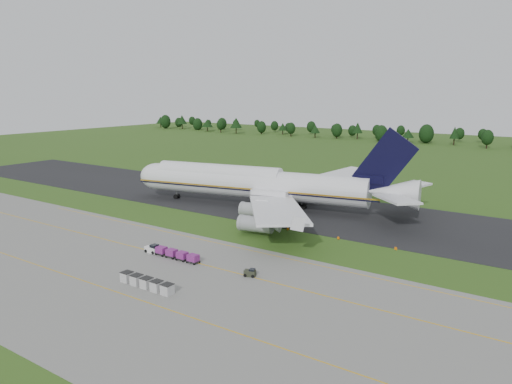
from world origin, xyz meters
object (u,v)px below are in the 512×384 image
Objects in this scene: aircraft at (259,184)px; uld_row at (146,283)px; utility_cart at (250,273)px; edge_markers at (312,233)px; baggage_train at (171,253)px.

aircraft is 62.09m from uld_row.
uld_row is (-11.11, -14.09, 0.34)m from utility_cart.
uld_row is 0.29× the size of edge_markers.
uld_row is at bearing -73.27° from aircraft.
baggage_train is 0.35× the size of edge_markers.
baggage_train reaches higher than utility_cart.
aircraft is 47.16m from baggage_train.
utility_cart is at bearing 1.75° from baggage_train.
uld_row is (7.64, -13.52, -0.00)m from baggage_train.
baggage_train is (10.15, -45.69, -5.75)m from aircraft.
aircraft is 6.14× the size of baggage_train.
aircraft is 36.40× the size of utility_cart.
uld_row is at bearing -128.26° from utility_cart.
edge_markers is at bearing -31.74° from aircraft.
edge_markers is at bearing 96.58° from utility_cart.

